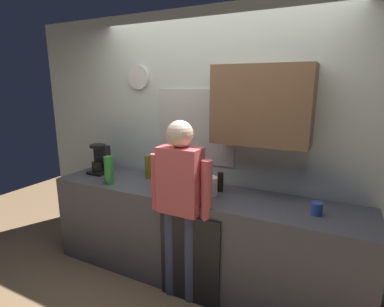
# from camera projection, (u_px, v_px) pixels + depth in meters

# --- Properties ---
(ground_plane) EXTENTS (8.00, 8.00, 0.00)m
(ground_plane) POSITION_uv_depth(u_px,v_px,m) (181.00, 295.00, 2.74)
(ground_plane) COLOR #8C6D4C
(kitchen_counter) EXTENTS (3.00, 0.64, 0.90)m
(kitchen_counter) POSITION_uv_depth(u_px,v_px,m) (196.00, 235.00, 2.89)
(kitchen_counter) COLOR #4C4C51
(kitchen_counter) RESTS_ON ground_plane
(dishwasher_panel) EXTENTS (0.56, 0.02, 0.81)m
(dishwasher_panel) POSITION_uv_depth(u_px,v_px,m) (189.00, 260.00, 2.57)
(dishwasher_panel) COLOR black
(dishwasher_panel) RESTS_ON ground_plane
(back_wall_assembly) EXTENTS (4.60, 0.42, 2.60)m
(back_wall_assembly) POSITION_uv_depth(u_px,v_px,m) (219.00, 137.00, 3.01)
(back_wall_assembly) COLOR silver
(back_wall_assembly) RESTS_ON ground_plane
(coffee_maker) EXTENTS (0.20, 0.20, 0.33)m
(coffee_maker) POSITION_uv_depth(u_px,v_px,m) (100.00, 160.00, 3.35)
(coffee_maker) COLOR black
(coffee_maker) RESTS_ON kitchen_counter
(bottle_olive_oil) EXTENTS (0.06, 0.06, 0.25)m
(bottle_olive_oil) POSITION_uv_depth(u_px,v_px,m) (148.00, 167.00, 3.15)
(bottle_olive_oil) COLOR olive
(bottle_olive_oil) RESTS_ON kitchen_counter
(bottle_dark_sauce) EXTENTS (0.06, 0.06, 0.18)m
(bottle_dark_sauce) POSITION_uv_depth(u_px,v_px,m) (220.00, 182.00, 2.78)
(bottle_dark_sauce) COLOR black
(bottle_dark_sauce) RESTS_ON kitchen_counter
(bottle_clear_soda) EXTENTS (0.09, 0.09, 0.28)m
(bottle_clear_soda) POSITION_uv_depth(u_px,v_px,m) (109.00, 170.00, 2.98)
(bottle_clear_soda) COLOR #2D8C33
(bottle_clear_soda) RESTS_ON kitchen_counter
(cup_blue_mug) EXTENTS (0.08, 0.08, 0.10)m
(cup_blue_mug) POSITION_uv_depth(u_px,v_px,m) (317.00, 209.00, 2.28)
(cup_blue_mug) COLOR #3351B2
(cup_blue_mug) RESTS_ON kitchen_counter
(dish_soap) EXTENTS (0.06, 0.06, 0.18)m
(dish_soap) POSITION_uv_depth(u_px,v_px,m) (194.00, 175.00, 3.03)
(dish_soap) COLOR yellow
(dish_soap) RESTS_ON kitchen_counter
(storage_canister) EXTENTS (0.14, 0.14, 0.17)m
(storage_canister) POSITION_uv_depth(u_px,v_px,m) (210.00, 186.00, 2.69)
(storage_canister) COLOR silver
(storage_canister) RESTS_ON kitchen_counter
(person_at_sink) EXTENTS (0.57, 0.22, 1.60)m
(person_at_sink) POSITION_uv_depth(u_px,v_px,m) (180.00, 197.00, 2.52)
(person_at_sink) COLOR #3F4766
(person_at_sink) RESTS_ON ground_plane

